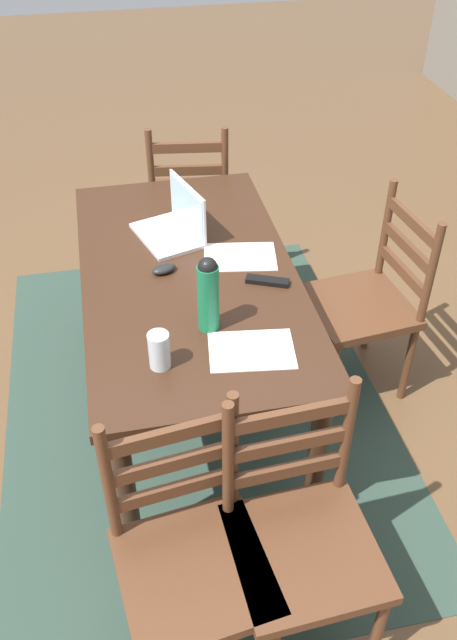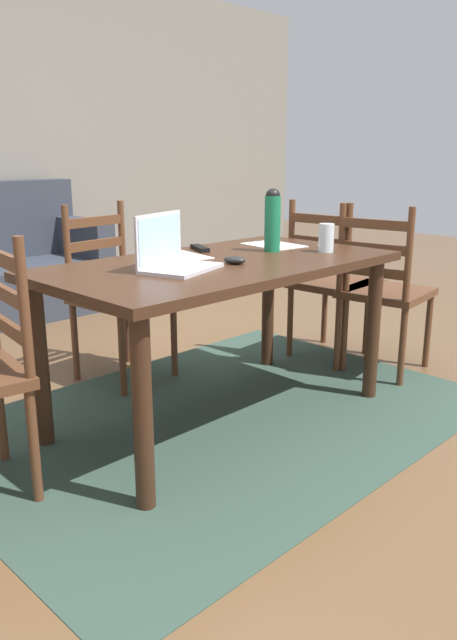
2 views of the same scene
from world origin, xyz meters
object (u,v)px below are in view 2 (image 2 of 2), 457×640
chair_right_far (332,283)px  drinking_glass (326,238)px  dining_table (221,282)px  computer_mouse (235,260)px  water_bottle (273,219)px  laptop (172,255)px  tv_remote (200,248)px  chair_right_near (383,292)px  chair_far_head (118,295)px

chair_right_far → drinking_glass: bearing=-148.2°
dining_table → computer_mouse: size_ratio=15.95×
computer_mouse → dining_table: bearing=61.9°
drinking_glass → water_bottle: bearing=130.1°
dining_table → chair_right_far: (1.09, 0.17, -0.19)m
laptop → water_bottle: size_ratio=1.25×
dining_table → computer_mouse: 0.15m
laptop → dining_table: bearing=1.4°
tv_remote → chair_right_near: bearing=177.3°
chair_right_near → laptop: laptop is taller
chair_right_far → water_bottle: (-0.73, -0.15, 0.44)m
water_bottle → laptop: bearing=-177.8°
water_bottle → tv_remote: bearing=129.0°
chair_right_far → water_bottle: water_bottle is taller
drinking_glass → computer_mouse: (-0.54, 0.08, -0.05)m
chair_right_far → drinking_glass: size_ratio=7.00×
chair_far_head → drinking_glass: chair_far_head is taller
chair_far_head → computer_mouse: (-0.01, -0.90, 0.30)m
chair_right_far → laptop: size_ratio=2.56×
chair_right_near → tv_remote: 1.10m
computer_mouse → chair_right_far: bearing=-5.3°
tv_remote → drinking_glass: bearing=153.0°
drinking_glass → tv_remote: bearing=129.4°
chair_far_head → chair_right_far: 1.26m
chair_right_near → tv_remote: chair_right_near is taller
chair_right_near → chair_right_far: same height
chair_far_head → laptop: 0.92m
laptop → computer_mouse: size_ratio=3.72×
chair_right_far → computer_mouse: chair_right_far is taller
chair_right_near → chair_right_far: bearing=90.0°
laptop → chair_right_far: bearing=7.3°
chair_far_head → chair_right_far: size_ratio=1.00×
computer_mouse → tv_remote: bearing=49.3°
drinking_glass → computer_mouse: drinking_glass is taller
chair_far_head → computer_mouse: chair_far_head is taller
drinking_glass → chair_right_near: bearing=0.2°
computer_mouse → tv_remote: computer_mouse is taller
water_bottle → tv_remote: size_ratio=1.76×
chair_far_head → tv_remote: chair_far_head is taller
chair_right_far → water_bottle: size_ratio=3.18×
chair_far_head → water_bottle: 0.97m
chair_right_near → chair_right_far: (-0.00, 0.35, 0.00)m
chair_right_near → computer_mouse: bearing=175.9°
tv_remote → chair_far_head: bearing=-50.6°
dining_table → water_bottle: 0.44m
dining_table → laptop: (-0.29, -0.01, 0.15)m
drinking_glass → tv_remote: (-0.39, 0.47, -0.06)m
dining_table → water_bottle: bearing=2.9°
laptop → water_bottle: bearing=2.2°
water_bottle → drinking_glass: size_ratio=2.20×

